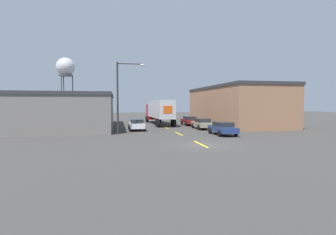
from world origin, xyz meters
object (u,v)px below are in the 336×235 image
at_px(semi_truck, 159,110).
at_px(parked_car_right_far, 189,120).
at_px(street_lamp, 121,92).
at_px(water_tower, 66,68).
at_px(parked_car_right_mid, 202,123).
at_px(parked_car_right_near, 223,128).
at_px(parked_car_left_far, 137,124).

bearing_deg(semi_truck, parked_car_right_far, -35.04).
relative_size(semi_truck, parked_car_right_far, 2.98).
distance_m(parked_car_right_far, street_lamp, 15.17).
relative_size(water_tower, street_lamp, 2.01).
xyz_separation_m(water_tower, street_lamp, (14.13, -47.12, -8.57)).
xyz_separation_m(parked_car_right_mid, parked_car_right_near, (0.00, -6.86, 0.00)).
height_order(parked_car_right_far, parked_car_left_far, same).
xyz_separation_m(semi_truck, parked_car_right_far, (4.40, -2.86, -1.61)).
relative_size(parked_car_right_near, parked_car_right_far, 1.00).
distance_m(semi_truck, parked_car_right_near, 16.61).
height_order(parked_car_right_mid, parked_car_right_far, same).
bearing_deg(street_lamp, water_tower, 106.69).
distance_m(parked_car_right_near, street_lamp, 11.81).
distance_m(parked_car_right_mid, parked_car_right_far, 6.22).
bearing_deg(street_lamp, parked_car_left_far, 63.25).
bearing_deg(parked_car_right_far, parked_car_right_mid, -90.00).
xyz_separation_m(parked_car_right_mid, parked_car_right_far, (0.00, 6.22, 0.00)).
distance_m(parked_car_right_mid, parked_car_right_near, 6.86).
relative_size(parked_car_right_mid, parked_car_right_far, 1.00).
bearing_deg(parked_car_right_near, semi_truck, 105.44).
xyz_separation_m(semi_truck, street_lamp, (-6.31, -12.87, 2.32)).
bearing_deg(parked_car_right_far, street_lamp, -136.96).
distance_m(parked_car_right_near, water_tower, 57.37).
bearing_deg(water_tower, parked_car_right_mid, -60.18).
bearing_deg(water_tower, parked_car_right_far, -56.21).
distance_m(parked_car_right_mid, parked_car_left_far, 8.75).
relative_size(parked_car_left_far, street_lamp, 0.56).
bearing_deg(parked_car_right_mid, parked_car_right_far, 90.00).
xyz_separation_m(parked_car_right_mid, water_tower, (-24.84, 43.33, 12.49)).
xyz_separation_m(parked_car_right_far, water_tower, (-24.84, 37.11, 12.49)).
bearing_deg(street_lamp, parked_car_right_near, -16.00).
distance_m(water_tower, street_lamp, 49.93).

